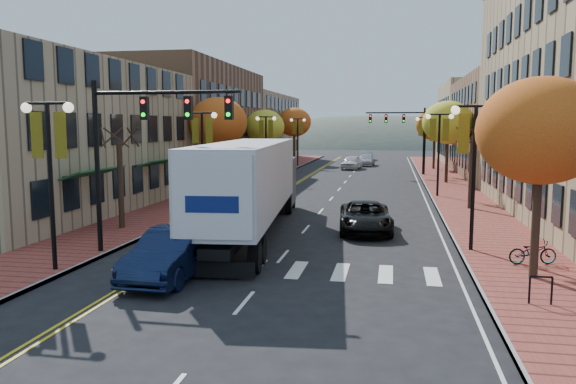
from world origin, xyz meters
The scene contains 32 objects.
ground centered at (0.00, 0.00, 0.00)m, with size 200.00×200.00×0.00m, color black.
sidewalk_left centered at (-9.00, 32.50, 0.07)m, with size 4.00×85.00×0.15m, color brown.
sidewalk_right centered at (9.00, 32.50, 0.07)m, with size 4.00×85.00×0.15m, color brown.
building_left_near centered at (-17.00, 13.00, 4.50)m, with size 12.00×22.00×9.00m, color #9E8966.
building_left_mid centered at (-17.00, 36.00, 5.50)m, with size 12.00×24.00×11.00m, color brown.
building_left_far centered at (-17.00, 61.00, 4.75)m, with size 12.00×26.00×9.50m, color #9E8966.
building_right_mid centered at (18.50, 42.00, 5.00)m, with size 15.00×24.00×10.00m, color brown.
building_right_far centered at (18.50, 64.00, 5.50)m, with size 15.00×20.00×11.00m, color #9E8966.
tree_left_a centered at (-9.00, 8.00, 2.25)m, with size 0.28×0.28×4.20m.
tree_left_b centered at (-9.00, 24.00, 5.45)m, with size 4.48×4.48×7.21m.
tree_left_c centered at (-9.00, 40.00, 5.05)m, with size 4.16×4.16×6.69m.
tree_left_d centered at (-9.00, 58.00, 5.60)m, with size 4.61×4.61×7.42m.
tree_right_a centered at (9.00, 2.00, 5.05)m, with size 4.16×4.16×6.69m.
tree_right_b centered at (9.00, 18.00, 2.25)m, with size 0.28×0.28×4.20m.
tree_right_c centered at (9.00, 34.00, 5.45)m, with size 4.48×4.48×7.21m.
tree_right_d centered at (9.00, 50.00, 5.29)m, with size 4.35×4.35×7.00m.
lamp_left_a centered at (-7.50, 0.00, 4.29)m, with size 1.96×0.36×6.05m.
lamp_left_b centered at (-7.50, 16.00, 4.29)m, with size 1.96×0.36×6.05m.
lamp_left_c centered at (-7.50, 34.00, 4.29)m, with size 1.96×0.36×6.05m.
lamp_left_d centered at (-7.50, 52.00, 4.29)m, with size 1.96×0.36×6.05m.
lamp_right_a centered at (7.50, 6.00, 4.29)m, with size 1.96×0.36×6.05m.
lamp_right_b centered at (7.50, 24.00, 4.29)m, with size 1.96×0.36×6.05m.
lamp_right_c centered at (7.50, 42.00, 4.29)m, with size 1.96×0.36×6.05m.
traffic_mast_near centered at (-5.48, 3.00, 4.92)m, with size 6.10×0.35×7.00m.
traffic_mast_far centered at (5.48, 42.00, 4.92)m, with size 6.10×0.34×7.00m.
semi_truck centered at (-2.35, 8.42, 2.61)m, with size 4.51×18.03×4.46m.
navy_sedan centered at (-3.12, 0.19, 0.85)m, with size 1.81×5.19×1.71m, color black.
black_suv centered at (2.99, 9.84, 0.75)m, with size 2.49×5.40×1.50m, color black.
car_far_white centered at (-0.50, 49.18, 0.82)m, with size 1.93×4.79×1.63m, color silver.
car_far_silver centered at (0.87, 55.29, 0.72)m, with size 2.03×4.99×1.45m, color #B5B4BC.
car_far_oncoming centered at (0.50, 67.28, 0.68)m, with size 1.43×4.11×1.36m, color #A7A6AE.
bicycle centered at (9.40, 3.88, 0.61)m, with size 0.61×1.75×0.92m, color gray.
Camera 1 is at (4.24, -17.66, 5.26)m, focal length 35.00 mm.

